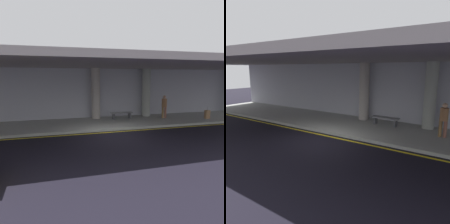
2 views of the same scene
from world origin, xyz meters
The scene contains 10 objects.
ground_plane centered at (0.00, 0.00, 0.00)m, with size 60.00×60.00×0.00m, color black.
sidewalk centered at (0.00, 3.10, 0.07)m, with size 26.00×4.20×0.15m, color #A0A29B.
lane_stripe_yellow centered at (0.00, 0.72, 0.00)m, with size 26.00×0.14×0.01m, color yellow.
support_column_far_left centered at (0.00, 4.61, 1.97)m, with size 0.64×0.64×3.65m, color #A69E95.
support_column_left_mid centered at (4.00, 4.61, 1.97)m, with size 0.64×0.64×3.65m, color #9FA499.
ceiling_overhang centered at (0.00, 2.60, 3.95)m, with size 28.00×13.20×0.30m, color #999092.
terminal_back_wall centered at (0.00, 5.35, 1.90)m, with size 26.00×0.30×3.80m, color #ADAEB9.
traveler_with_luggage centered at (4.90, 3.35, 1.11)m, with size 0.38×0.38×1.68m.
suitcase_upright_primary centered at (7.82, 2.21, 0.46)m, with size 0.36×0.22×0.90m.
bench_metal centered at (1.76, 3.92, 0.50)m, with size 1.60×0.50×0.48m.
Camera 1 is at (-3.66, -11.65, 3.12)m, focal length 36.71 mm.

